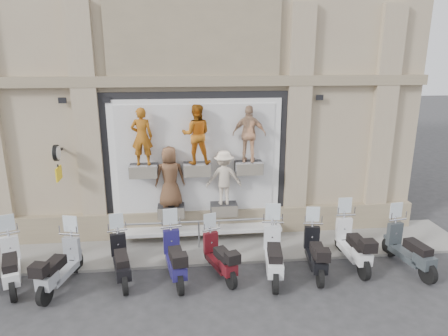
{
  "coord_description": "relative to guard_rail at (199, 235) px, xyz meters",
  "views": [
    {
      "loc": [
        -0.42,
        -8.76,
        5.58
      ],
      "look_at": [
        0.73,
        1.9,
        2.53
      ],
      "focal_mm": 32.0,
      "sensor_mm": 36.0,
      "label": 1
    }
  ],
  "objects": [
    {
      "name": "clock_sign_bracket",
      "position": [
        -3.9,
        0.47,
        2.34
      ],
      "size": [
        0.1,
        0.8,
        1.02
      ],
      "color": "black",
      "rests_on": "ground"
    },
    {
      "name": "sidewalk",
      "position": [
        0.0,
        0.1,
        -0.43
      ],
      "size": [
        16.0,
        2.2,
        0.08
      ],
      "primitive_type": "cube",
      "color": "gray",
      "rests_on": "ground"
    },
    {
      "name": "scooter_g",
      "position": [
        1.85,
        -1.66,
        0.41
      ],
      "size": [
        0.95,
        2.22,
        1.74
      ],
      "primitive_type": null,
      "rotation": [
        0.0,
        0.0,
        -0.16
      ],
      "color": "silver",
      "rests_on": "ground"
    },
    {
      "name": "scooter_d",
      "position": [
        -2.05,
        -1.41,
        0.32
      ],
      "size": [
        1.0,
        2.01,
        1.57
      ],
      "primitive_type": null,
      "rotation": [
        0.0,
        0.0,
        0.23
      ],
      "color": "black",
      "rests_on": "ground"
    },
    {
      "name": "scooter_e",
      "position": [
        -0.68,
        -1.5,
        0.37
      ],
      "size": [
        0.91,
        2.11,
        1.66
      ],
      "primitive_type": null,
      "rotation": [
        0.0,
        0.0,
        0.16
      ],
      "color": "#1C1753",
      "rests_on": "ground"
    },
    {
      "name": "scooter_j",
      "position": [
        5.53,
        -1.69,
        0.36
      ],
      "size": [
        0.91,
        2.11,
        1.66
      ],
      "primitive_type": null,
      "rotation": [
        0.0,
        0.0,
        0.16
      ],
      "color": "#2D3337",
      "rests_on": "ground"
    },
    {
      "name": "scooter_i",
      "position": [
        4.12,
        -1.31,
        0.39
      ],
      "size": [
        0.63,
        2.1,
        1.7
      ],
      "primitive_type": null,
      "rotation": [
        0.0,
        0.0,
        0.01
      ],
      "color": "silver",
      "rests_on": "ground"
    },
    {
      "name": "scooter_c",
      "position": [
        -3.48,
        -1.62,
        0.35
      ],
      "size": [
        1.06,
        2.1,
        1.64
      ],
      "primitive_type": null,
      "rotation": [
        0.0,
        0.0,
        -0.25
      ],
      "color": "gray",
      "rests_on": "ground"
    },
    {
      "name": "building",
      "position": [
        0.0,
        5.0,
        5.54
      ],
      "size": [
        14.0,
        8.6,
        12.0
      ],
      "primitive_type": null,
      "color": "tan",
      "rests_on": "ground"
    },
    {
      "name": "scooter_f",
      "position": [
        0.46,
        -1.48,
        0.29
      ],
      "size": [
        1.12,
        1.93,
        1.51
      ],
      "primitive_type": null,
      "rotation": [
        0.0,
        0.0,
        0.34
      ],
      "color": "#4D0D13",
      "rests_on": "ground"
    },
    {
      "name": "scooter_h",
      "position": [
        2.99,
        -1.59,
        0.33
      ],
      "size": [
        0.84,
        2.03,
        1.6
      ],
      "primitive_type": null,
      "rotation": [
        0.0,
        0.0,
        -0.14
      ],
      "color": "black",
      "rests_on": "ground"
    },
    {
      "name": "ground",
      "position": [
        0.0,
        -2.0,
        -0.47
      ],
      "size": [
        90.0,
        90.0,
        0.0
      ],
      "primitive_type": "plane",
      "color": "#2E2E30",
      "rests_on": "ground"
    },
    {
      "name": "guard_rail",
      "position": [
        0.0,
        0.0,
        0.0
      ],
      "size": [
        5.06,
        0.1,
        0.93
      ],
      "primitive_type": null,
      "color": "#9EA0A5",
      "rests_on": "ground"
    },
    {
      "name": "shop_vitrine",
      "position": [
        0.06,
        0.74,
        1.94
      ],
      "size": [
        5.6,
        0.83,
        4.3
      ],
      "color": "black",
      "rests_on": "ground"
    },
    {
      "name": "scooter_b",
      "position": [
        -4.71,
        -1.41,
        0.36
      ],
      "size": [
        1.28,
        2.11,
        1.65
      ],
      "primitive_type": null,
      "rotation": [
        0.0,
        0.0,
        0.36
      ],
      "color": "silver",
      "rests_on": "ground"
    }
  ]
}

